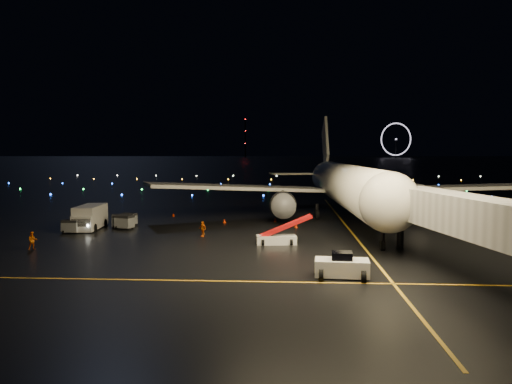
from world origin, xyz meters
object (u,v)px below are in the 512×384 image
(baggage_cart_3, at_px, (85,222))
(service_truck, at_px, (90,217))
(pushback_tug, at_px, (342,264))
(baggage_cart_1, at_px, (129,219))
(belt_loader, at_px, (276,230))
(baggage_cart_4, at_px, (71,227))
(crew_b, at_px, (33,241))
(baggage_cart_2, at_px, (120,221))
(airliner, at_px, (344,162))
(baggage_cart_0, at_px, (125,222))
(crew_c, at_px, (203,229))

(baggage_cart_3, bearing_deg, service_truck, 9.36)
(pushback_tug, xyz_separation_m, baggage_cart_1, (-25.23, 25.87, -0.19))
(pushback_tug, bearing_deg, baggage_cart_1, 138.99)
(belt_loader, bearing_deg, baggage_cart_4, 159.92)
(crew_b, relative_size, baggage_cart_3, 0.93)
(service_truck, distance_m, baggage_cart_2, 3.61)
(service_truck, distance_m, baggage_cart_1, 5.12)
(baggage_cart_1, relative_size, baggage_cart_3, 0.96)
(crew_b, bearing_deg, baggage_cart_1, 41.44)
(baggage_cart_1, bearing_deg, baggage_cart_3, -132.45)
(airliner, bearing_deg, pushback_tug, -98.93)
(service_truck, relative_size, baggage_cart_4, 4.39)
(belt_loader, bearing_deg, service_truck, 151.82)
(baggage_cart_1, bearing_deg, pushback_tug, -34.08)
(pushback_tug, distance_m, crew_b, 31.05)
(belt_loader, xyz_separation_m, baggage_cart_1, (-19.84, 12.31, -0.69))
(belt_loader, height_order, crew_b, belt_loader)
(pushback_tug, relative_size, baggage_cart_1, 2.22)
(baggage_cart_3, bearing_deg, crew_b, -87.74)
(baggage_cart_3, height_order, baggage_cart_4, baggage_cart_3)
(baggage_cart_0, distance_m, baggage_cart_3, 5.03)
(service_truck, relative_size, baggage_cart_2, 4.09)
(baggage_cart_2, height_order, baggage_cart_3, baggage_cart_2)
(baggage_cart_0, height_order, baggage_cart_4, baggage_cart_0)
(crew_c, distance_m, baggage_cart_0, 11.85)
(service_truck, distance_m, baggage_cart_3, 0.95)
(service_truck, height_order, baggage_cart_0, service_truck)
(belt_loader, height_order, baggage_cart_0, belt_loader)
(crew_b, distance_m, baggage_cart_0, 14.42)
(crew_c, relative_size, baggage_cart_4, 0.96)
(pushback_tug, height_order, belt_loader, belt_loader)
(crew_b, relative_size, baggage_cart_0, 0.88)
(belt_loader, relative_size, crew_b, 3.36)
(airliner, relative_size, baggage_cart_0, 28.02)
(baggage_cart_0, height_order, baggage_cart_2, baggage_cart_0)
(baggage_cart_4, bearing_deg, airliner, 25.13)
(belt_loader, relative_size, baggage_cart_3, 3.14)
(baggage_cart_2, height_order, baggage_cart_4, baggage_cart_2)
(baggage_cart_1, bearing_deg, service_truck, -128.89)
(crew_b, xyz_separation_m, baggage_cart_3, (-0.11, 13.43, -0.08))
(service_truck, xyz_separation_m, baggage_cart_3, (-0.66, -0.09, -0.68))
(crew_b, xyz_separation_m, baggage_cart_2, (3.92, 14.62, -0.06))
(service_truck, bearing_deg, baggage_cart_0, -3.61)
(baggage_cart_4, bearing_deg, baggage_cart_1, 52.17)
(baggage_cart_4, bearing_deg, baggage_cart_0, 31.52)
(service_truck, relative_size, baggage_cart_3, 4.20)
(baggage_cart_0, relative_size, baggage_cart_3, 1.06)
(pushback_tug, height_order, baggage_cart_0, pushback_tug)
(baggage_cart_2, bearing_deg, baggage_cart_3, 177.20)
(crew_b, bearing_deg, crew_c, -4.84)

